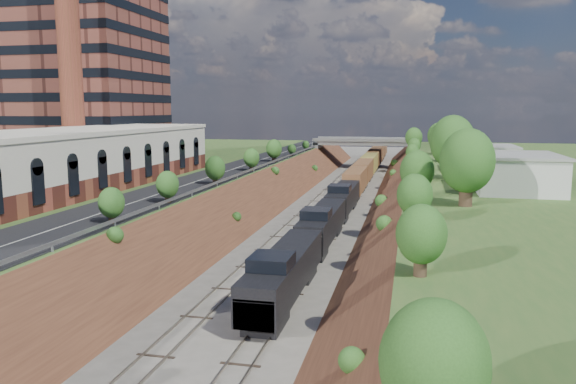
% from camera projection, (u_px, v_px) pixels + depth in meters
% --- Properties ---
extents(platform_left, '(44.00, 180.00, 5.00)m').
position_uv_depth(platform_left, '(110.00, 188.00, 85.30)').
color(platform_left, '#375F27').
rests_on(platform_left, ground).
extents(embankment_left, '(10.00, 180.00, 10.00)m').
position_uv_depth(embankment_left, '(249.00, 210.00, 80.94)').
color(embankment_left, brown).
rests_on(embankment_left, ground).
extents(embankment_right, '(10.00, 180.00, 10.00)m').
position_uv_depth(embankment_right, '(404.00, 216.00, 76.22)').
color(embankment_right, brown).
rests_on(embankment_right, ground).
extents(rail_left_track, '(1.58, 180.00, 0.18)m').
position_uv_depth(rail_left_track, '(306.00, 211.00, 79.12)').
color(rail_left_track, gray).
rests_on(rail_left_track, ground).
extents(rail_right_track, '(1.58, 180.00, 0.18)m').
position_uv_depth(rail_right_track, '(343.00, 213.00, 78.01)').
color(rail_right_track, gray).
rests_on(rail_right_track, ground).
extents(road, '(8.00, 180.00, 0.10)m').
position_uv_depth(road, '(219.00, 174.00, 81.17)').
color(road, black).
rests_on(road, platform_left).
extents(guardrail, '(0.10, 171.00, 0.70)m').
position_uv_depth(guardrail, '(246.00, 172.00, 80.02)').
color(guardrail, '#99999E').
rests_on(guardrail, platform_left).
extents(commercial_building, '(14.30, 62.30, 7.00)m').
position_uv_depth(commercial_building, '(45.00, 163.00, 62.10)').
color(commercial_building, brown).
rests_on(commercial_building, platform_left).
extents(smokestack, '(3.20, 3.20, 40.00)m').
position_uv_depth(smokestack, '(68.00, 33.00, 78.77)').
color(smokestack, brown).
rests_on(smokestack, platform_left).
extents(overpass, '(24.50, 8.30, 7.40)m').
position_uv_depth(overpass, '(364.00, 148.00, 137.72)').
color(overpass, gray).
rests_on(overpass, ground).
extents(white_building_near, '(9.00, 12.00, 4.00)m').
position_uv_depth(white_building_near, '(515.00, 174.00, 64.78)').
color(white_building_near, silver).
rests_on(white_building_near, platform_right).
extents(white_building_far, '(8.00, 10.00, 3.60)m').
position_uv_depth(white_building_far, '(487.00, 159.00, 86.16)').
color(white_building_far, silver).
rests_on(white_building_far, platform_right).
extents(tree_right_large, '(5.25, 5.25, 7.61)m').
position_uv_depth(tree_right_large, '(467.00, 161.00, 54.24)').
color(tree_right_large, '#473323').
rests_on(tree_right_large, platform_right).
extents(tree_left_crest, '(2.45, 2.45, 3.55)m').
position_uv_depth(tree_left_crest, '(84.00, 210.00, 41.46)').
color(tree_left_crest, '#473323').
rests_on(tree_left_crest, platform_left).
extents(freight_train, '(2.87, 146.94, 4.55)m').
position_uv_depth(freight_train, '(363.00, 171.00, 107.91)').
color(freight_train, black).
rests_on(freight_train, ground).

